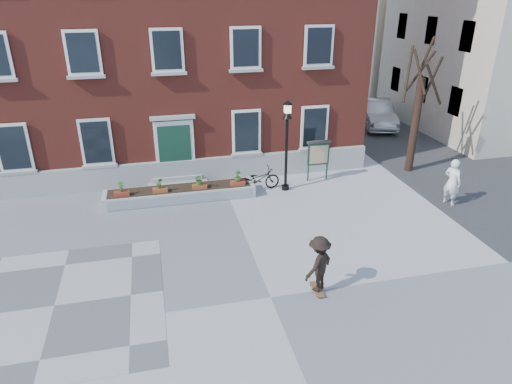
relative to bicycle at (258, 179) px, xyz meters
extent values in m
plane|color=#9E9EA1|center=(-1.40, -7.40, -0.50)|extent=(100.00, 100.00, 0.00)
cube|color=#565759|center=(-7.40, -6.40, -0.50)|extent=(6.00, 6.00, 0.01)
imported|color=black|center=(0.00, 0.00, 0.00)|extent=(1.97, 0.87, 1.00)
imported|color=#B4B7B9|center=(9.50, 7.92, 0.31)|extent=(2.86, 5.18, 1.62)
imported|color=white|center=(7.26, -3.12, 0.47)|extent=(0.72, 0.84, 1.94)
cube|color=maroon|center=(-3.40, 6.60, 5.50)|extent=(18.00, 10.00, 12.00)
cube|color=#A1A09C|center=(-3.40, 1.48, 0.05)|extent=(18.00, 0.24, 1.10)
cube|color=gray|center=(-3.40, 1.35, -0.40)|extent=(2.60, 0.80, 0.20)
cube|color=#A3A39E|center=(-3.40, 1.50, -0.20)|extent=(2.20, 0.50, 0.20)
cube|color=silver|center=(-3.40, 1.52, 1.15)|extent=(1.70, 0.12, 2.50)
cube|color=#133525|center=(-3.40, 1.47, 1.05)|extent=(1.40, 0.06, 2.30)
cube|color=#ACACA7|center=(-3.40, 1.48, 2.55)|extent=(1.90, 0.25, 0.15)
cube|color=white|center=(-9.80, 1.50, 1.70)|extent=(1.30, 0.10, 2.00)
cube|color=black|center=(-9.80, 1.45, 1.70)|extent=(1.08, 0.04, 1.78)
cube|color=gray|center=(-9.80, 1.44, 0.64)|extent=(1.44, 0.20, 0.12)
cube|color=silver|center=(-6.60, 1.50, 1.70)|extent=(1.30, 0.10, 2.00)
cube|color=black|center=(-6.60, 1.45, 1.70)|extent=(1.08, 0.04, 1.78)
cube|color=#A3A39E|center=(-6.60, 1.44, 0.64)|extent=(1.44, 0.20, 0.12)
cube|color=white|center=(-6.60, 1.50, 5.30)|extent=(1.30, 0.10, 1.70)
cube|color=black|center=(-6.60, 1.45, 5.30)|extent=(1.08, 0.04, 1.48)
cube|color=#A2A29D|center=(-6.60, 1.44, 4.39)|extent=(1.44, 0.20, 0.12)
cube|color=white|center=(-3.40, 1.50, 5.30)|extent=(1.30, 0.10, 1.70)
cube|color=black|center=(-3.40, 1.45, 5.30)|extent=(1.08, 0.04, 1.48)
cube|color=#A7A7A2|center=(-3.40, 1.44, 4.39)|extent=(1.44, 0.20, 0.12)
cube|color=white|center=(-0.20, 1.50, 1.70)|extent=(1.30, 0.10, 2.00)
cube|color=black|center=(-0.20, 1.45, 1.70)|extent=(1.08, 0.04, 1.78)
cube|color=#979792|center=(-0.20, 1.44, 0.64)|extent=(1.44, 0.20, 0.12)
cube|color=white|center=(-0.20, 1.50, 5.30)|extent=(1.30, 0.10, 1.70)
cube|color=black|center=(-0.20, 1.45, 5.30)|extent=(1.08, 0.04, 1.48)
cube|color=#A2A29D|center=(-0.20, 1.44, 4.39)|extent=(1.44, 0.20, 0.12)
cube|color=white|center=(3.00, 1.50, 1.70)|extent=(1.30, 0.10, 2.00)
cube|color=black|center=(3.00, 1.45, 1.70)|extent=(1.08, 0.04, 1.78)
cube|color=#A3A49E|center=(3.00, 1.44, 0.64)|extent=(1.44, 0.20, 0.12)
cube|color=silver|center=(3.00, 1.50, 5.30)|extent=(1.30, 0.10, 1.70)
cube|color=black|center=(3.00, 1.45, 5.30)|extent=(1.08, 0.04, 1.48)
cube|color=gray|center=(3.00, 1.44, 4.39)|extent=(1.44, 0.20, 0.12)
cube|color=#BABAB6|center=(-3.40, -0.20, -0.25)|extent=(6.20, 1.10, 0.50)
cube|color=silver|center=(-3.40, -0.76, -0.25)|extent=(5.80, 0.02, 0.40)
cube|color=black|center=(-3.40, -0.20, 0.00)|extent=(5.80, 0.90, 0.06)
cube|color=maroon|center=(-5.70, -0.45, 0.10)|extent=(0.60, 0.25, 0.20)
imported|color=#26641E|center=(-5.70, -0.45, 0.42)|extent=(0.24, 0.24, 0.45)
cube|color=brown|center=(-4.20, -0.45, 0.10)|extent=(0.60, 0.25, 0.20)
imported|color=#2F5F1C|center=(-4.20, -0.45, 0.42)|extent=(0.25, 0.25, 0.45)
cube|color=brown|center=(-2.60, -0.45, 0.10)|extent=(0.60, 0.25, 0.20)
imported|color=#2C5D1C|center=(-2.60, -0.45, 0.42)|extent=(0.40, 0.40, 0.45)
cube|color=maroon|center=(-1.00, -0.45, 0.10)|extent=(0.60, 0.25, 0.20)
imported|color=#235B1B|center=(-1.00, -0.45, 0.42)|extent=(0.25, 0.25, 0.45)
cylinder|color=#311E15|center=(7.60, 0.60, 1.70)|extent=(0.36, 0.36, 4.40)
cylinder|color=#2E2014|center=(8.11, 0.60, 3.79)|extent=(0.12, 1.12, 2.23)
cylinder|color=black|center=(7.77, 1.12, 4.05)|extent=(1.18, 0.49, 1.97)
cylinder|color=black|center=(7.11, 0.96, 4.05)|extent=(0.88, 1.14, 2.35)
cylinder|color=black|center=(7.30, 0.38, 4.23)|extent=(0.60, 0.77, 1.90)
cylinder|color=black|center=(7.80, -0.03, 3.74)|extent=(1.39, 0.55, 1.95)
cylinder|color=black|center=(7.76, 0.73, 4.87)|extent=(0.43, 0.48, 1.58)
cube|color=#39393B|center=(10.60, 10.60, -0.50)|extent=(8.00, 36.00, 0.01)
cube|color=beige|center=(16.60, 6.60, 6.50)|extent=(10.00, 11.00, 14.00)
cube|color=beige|center=(16.60, 18.60, 6.00)|extent=(10.00, 11.00, 13.00)
cube|color=black|center=(11.64, 3.40, 2.00)|extent=(0.08, 1.00, 1.50)
cube|color=black|center=(11.64, 6.60, 2.00)|extent=(0.08, 1.00, 1.50)
cube|color=black|center=(11.64, 9.80, 2.00)|extent=(0.08, 1.00, 1.50)
cube|color=black|center=(11.64, 3.40, 5.30)|extent=(0.08, 1.00, 1.50)
cube|color=black|center=(11.64, 6.60, 5.30)|extent=(0.08, 1.00, 1.50)
cube|color=black|center=(11.64, 9.80, 5.30)|extent=(0.08, 1.00, 1.50)
cylinder|color=black|center=(1.16, -0.23, -0.40)|extent=(0.32, 0.32, 0.20)
cylinder|color=black|center=(1.16, -0.23, 1.10)|extent=(0.12, 0.12, 3.20)
cone|color=black|center=(1.16, -0.23, 2.85)|extent=(0.40, 0.40, 0.30)
cube|color=#F0EAB0|center=(1.16, -0.23, 3.10)|extent=(0.24, 0.24, 0.34)
cone|color=black|center=(1.16, -0.23, 3.35)|extent=(0.40, 0.40, 0.16)
cylinder|color=#1B3625|center=(2.43, 0.48, 0.40)|extent=(0.08, 0.08, 1.80)
cylinder|color=#1A3527|center=(3.33, 0.48, 0.40)|extent=(0.08, 0.08, 1.80)
cube|color=#172E21|center=(2.88, 0.48, 0.75)|extent=(1.00, 0.10, 1.00)
cube|color=#CCBD84|center=(2.88, 0.42, 0.75)|extent=(0.85, 0.02, 0.85)
cube|color=#3B3633|center=(2.88, 0.48, 1.32)|extent=(1.10, 0.16, 0.10)
cube|color=brown|center=(0.01, -7.42, -0.44)|extent=(0.22, 0.78, 0.03)
cylinder|color=black|center=(-0.08, -7.70, -0.48)|extent=(0.03, 0.05, 0.05)
cylinder|color=black|center=(0.10, -7.70, -0.48)|extent=(0.03, 0.05, 0.05)
cylinder|color=black|center=(-0.08, -7.14, -0.48)|extent=(0.03, 0.05, 0.05)
cylinder|color=black|center=(0.10, -7.14, -0.48)|extent=(0.03, 0.05, 0.05)
imported|color=black|center=(0.01, -7.42, 0.44)|extent=(1.28, 1.17, 1.73)
camera|label=1|loc=(-4.22, -17.69, 7.71)|focal=32.00mm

